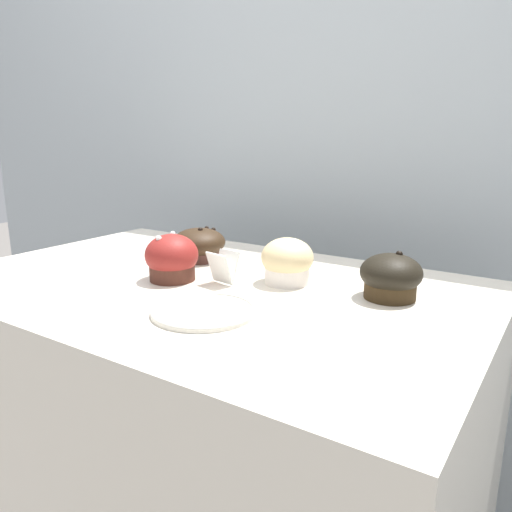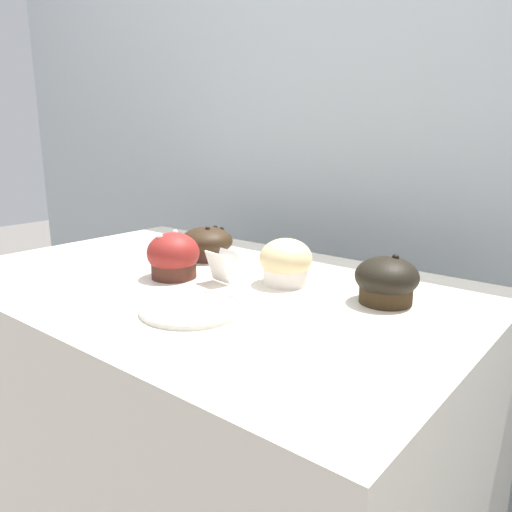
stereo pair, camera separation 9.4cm
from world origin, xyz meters
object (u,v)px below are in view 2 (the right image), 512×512
(muffin_front_left, at_px, (207,243))
(serving_plate, at_px, (193,309))
(muffin_back_left, at_px, (286,262))
(muffin_front_center, at_px, (173,257))
(muffin_back_right, at_px, (386,281))

(muffin_front_left, xyz_separation_m, serving_plate, (0.22, -0.25, -0.03))
(muffin_back_left, distance_m, serving_plate, 0.21)
(muffin_front_center, height_order, muffin_front_left, muffin_front_center)
(muffin_front_left, distance_m, serving_plate, 0.34)
(muffin_front_left, height_order, serving_plate, muffin_front_left)
(muffin_back_left, relative_size, serving_plate, 0.59)
(muffin_back_left, relative_size, muffin_front_left, 0.84)
(muffin_front_center, relative_size, serving_plate, 0.61)
(muffin_back_right, bearing_deg, muffin_back_left, -174.25)
(muffin_back_right, height_order, serving_plate, muffin_back_right)
(muffin_front_center, height_order, muffin_back_left, muffin_front_center)
(muffin_back_right, height_order, muffin_front_left, muffin_back_right)
(muffin_back_right, distance_m, muffin_front_left, 0.43)
(muffin_front_center, bearing_deg, muffin_back_left, 28.02)
(muffin_back_left, bearing_deg, serving_plate, -96.95)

